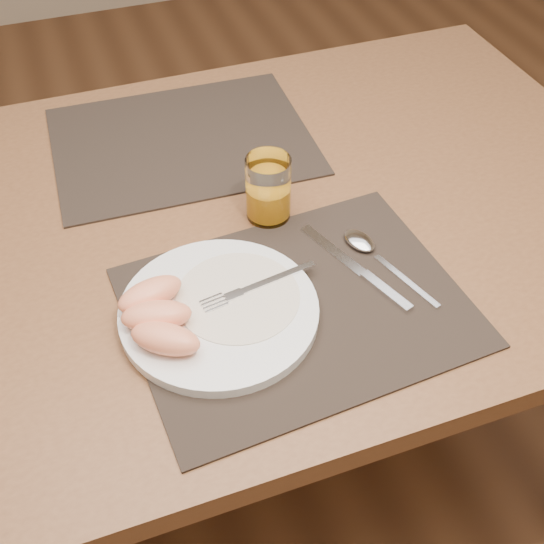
% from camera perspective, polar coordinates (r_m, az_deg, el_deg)
% --- Properties ---
extents(ground, '(5.00, 5.00, 0.00)m').
position_cam_1_polar(ground, '(1.67, -2.34, -15.08)').
color(ground, brown).
rests_on(ground, ground).
extents(table, '(1.40, 0.90, 0.75)m').
position_cam_1_polar(table, '(1.14, -3.31, 1.66)').
color(table, brown).
rests_on(table, ground).
extents(placemat_near, '(0.47, 0.38, 0.00)m').
position_cam_1_polar(placemat_near, '(0.94, 2.16, -2.91)').
color(placemat_near, black).
rests_on(placemat_near, table).
extents(placemat_far, '(0.46, 0.37, 0.00)m').
position_cam_1_polar(placemat_far, '(1.25, -7.54, 10.83)').
color(placemat_far, black).
rests_on(placemat_far, table).
extents(plate, '(0.27, 0.27, 0.02)m').
position_cam_1_polar(plate, '(0.92, -4.45, -3.31)').
color(plate, white).
rests_on(plate, placemat_near).
extents(plate_dressing, '(0.17, 0.17, 0.00)m').
position_cam_1_polar(plate_dressing, '(0.93, -2.88, -2.05)').
color(plate_dressing, white).
rests_on(plate_dressing, plate).
extents(fork, '(0.17, 0.04, 0.00)m').
position_cam_1_polar(fork, '(0.94, -1.90, -1.42)').
color(fork, silver).
rests_on(fork, plate).
extents(knife, '(0.09, 0.21, 0.01)m').
position_cam_1_polar(knife, '(0.99, 7.64, -0.12)').
color(knife, silver).
rests_on(knife, placemat_near).
extents(spoon, '(0.08, 0.19, 0.01)m').
position_cam_1_polar(spoon, '(1.02, 7.88, 2.15)').
color(spoon, silver).
rests_on(spoon, placemat_near).
extents(juice_glass, '(0.07, 0.07, 0.10)m').
position_cam_1_polar(juice_glass, '(1.05, -0.31, 6.77)').
color(juice_glass, white).
rests_on(juice_glass, placemat_near).
extents(grapefruit_wedges, '(0.10, 0.16, 0.04)m').
position_cam_1_polar(grapefruit_wedges, '(0.89, -9.59, -3.63)').
color(grapefruit_wedges, '#FF9768').
rests_on(grapefruit_wedges, plate).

